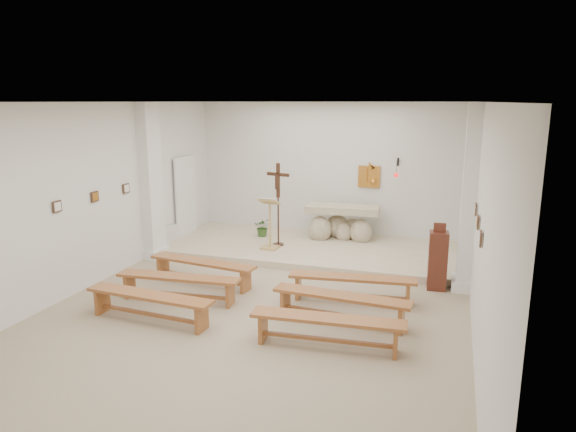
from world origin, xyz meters
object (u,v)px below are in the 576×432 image
(crucifix_stand, at_px, (278,198))
(altar, at_px, (341,225))
(lectern, at_px, (270,223))
(donation_pedestal, at_px, (438,260))
(bench_left_front, at_px, (202,266))
(bench_right_second, at_px, (341,301))
(bench_right_front, at_px, (352,283))
(bench_left_second, at_px, (178,282))
(bench_right_third, at_px, (328,325))
(bench_left_third, at_px, (149,301))

(crucifix_stand, bearing_deg, altar, 52.71)
(altar, height_order, lectern, lectern)
(altar, bearing_deg, donation_pedestal, -50.77)
(crucifix_stand, relative_size, bench_left_front, 0.86)
(bench_right_second, bearing_deg, bench_right_front, 94.08)
(bench_left_second, distance_m, bench_right_third, 3.10)
(bench_left_front, bearing_deg, lectern, 82.93)
(altar, distance_m, bench_left_third, 5.84)
(bench_right_front, bearing_deg, bench_right_third, -96.97)
(donation_pedestal, xyz_separation_m, bench_left_second, (-4.37, -2.07, -0.21))
(bench_right_third, bearing_deg, altar, 95.95)
(bench_right_front, xyz_separation_m, bench_right_second, (0.00, -0.93, 0.00))
(bench_left_front, height_order, bench_right_second, same)
(crucifix_stand, bearing_deg, lectern, -89.87)
(bench_left_front, relative_size, bench_left_third, 1.00)
(altar, xyz_separation_m, crucifix_stand, (-1.30, -1.04, 0.78))
(bench_left_third, bearing_deg, bench_left_second, 94.08)
(bench_left_third, bearing_deg, bench_right_second, 21.46)
(bench_right_second, xyz_separation_m, bench_right_third, (0.00, -0.93, 0.00))
(lectern, distance_m, bench_left_second, 3.25)
(lectern, xyz_separation_m, bench_left_front, (-0.59, -2.24, -0.40))
(lectern, distance_m, bench_right_front, 3.29)
(bench_left_second, relative_size, bench_left_third, 1.00)
(bench_right_second, xyz_separation_m, bench_left_third, (-2.96, -0.93, 0.00))
(bench_left_front, relative_size, bench_right_front, 1.00)
(donation_pedestal, bearing_deg, bench_left_second, -159.29)
(lectern, distance_m, bench_right_second, 3.98)
(lectern, distance_m, crucifix_stand, 0.64)
(crucifix_stand, height_order, bench_left_third, crucifix_stand)
(bench_left_front, xyz_separation_m, bench_right_front, (2.96, 0.00, 0.00))
(donation_pedestal, height_order, bench_right_front, donation_pedestal)
(altar, xyz_separation_m, bench_left_front, (-1.98, -3.64, -0.15))
(crucifix_stand, relative_size, donation_pedestal, 1.52)
(donation_pedestal, distance_m, bench_left_front, 4.52)
(bench_right_third, bearing_deg, bench_right_front, 85.79)
(lectern, height_order, bench_left_third, lectern)
(bench_left_front, bearing_deg, bench_left_third, -82.40)
(lectern, bearing_deg, bench_right_third, -54.69)
(donation_pedestal, xyz_separation_m, bench_left_front, (-4.37, -1.14, -0.21))
(bench_right_front, height_order, bench_left_second, same)
(bench_right_front, distance_m, bench_right_third, 1.85)
(bench_left_front, height_order, bench_right_third, same)
(crucifix_stand, bearing_deg, bench_left_third, -84.56)
(lectern, distance_m, bench_left_front, 2.35)
(donation_pedestal, relative_size, bench_left_third, 0.57)
(altar, height_order, bench_right_third, altar)
(donation_pedestal, height_order, bench_right_third, donation_pedestal)
(bench_right_third, bearing_deg, donation_pedestal, 60.52)
(altar, bearing_deg, bench_right_second, -82.42)
(bench_left_front, bearing_deg, bench_left_second, -82.40)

